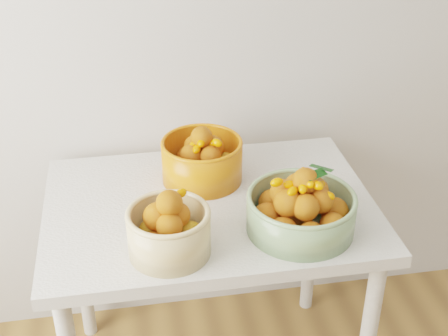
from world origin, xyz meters
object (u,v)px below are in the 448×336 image
Objects in this scene: bowl_cream at (169,230)px; bowl_orange at (202,159)px; table at (210,228)px; bowl_green at (301,209)px.

bowl_cream is 0.97× the size of bowl_orange.
table is 0.31m from bowl_cream.
bowl_green is at bearing 6.50° from bowl_cream.
bowl_cream is (-0.14, -0.22, 0.17)m from table.
bowl_green is 1.20× the size of bowl_orange.
bowl_cream is at bearing -123.10° from table.
table is 3.76× the size of bowl_cream.
bowl_cream reaches higher than bowl_orange.
table is 0.22m from bowl_orange.
table is 3.65× the size of bowl_orange.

